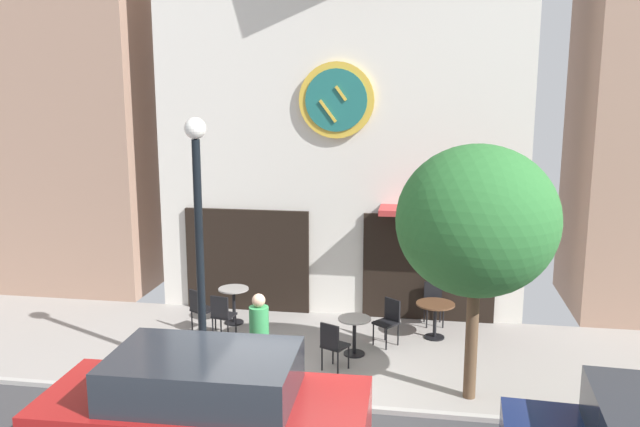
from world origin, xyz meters
TOP-DOWN VIEW (x-y plane):
  - ground_plane at (0.00, -0.46)m, footprint 24.46×9.70m
  - clock_building at (0.09, 5.38)m, footprint 8.01×3.23m
  - neighbor_building_left at (-8.00, 6.83)m, footprint 6.71×4.91m
  - street_lamp at (-1.78, 0.93)m, footprint 0.36×0.36m
  - street_tree at (2.77, 0.77)m, footprint 2.51×2.26m
  - cafe_table_center_right at (-1.97, 3.43)m, footprint 0.64×0.64m
  - cafe_table_leftmost at (0.74, 2.19)m, footprint 0.62×0.62m
  - cafe_table_center_left at (2.24, 3.27)m, footprint 0.77×0.77m
  - cafe_chair_under_awning at (-1.96, 2.57)m, footprint 0.47×0.47m
  - cafe_chair_near_tree at (-2.51, 2.84)m, footprint 0.55×0.55m
  - cafe_chair_curbside at (1.35, 2.80)m, footprint 0.56×0.56m
  - cafe_chair_outer at (2.21, 4.08)m, footprint 0.46×0.46m
  - cafe_chair_corner at (0.44, 1.39)m, footprint 0.54×0.54m
  - pedestrian_green at (-0.64, 0.46)m, footprint 0.42×0.42m
  - parked_car_red at (-0.81, -1.73)m, footprint 4.34×2.10m

SIDE VIEW (x-z plane):
  - ground_plane at x=0.00m, z-range -0.09..0.04m
  - cafe_table_leftmost at x=0.74m, z-range 0.12..0.83m
  - cafe_table_center_right at x=-1.97m, z-range 0.13..0.90m
  - cafe_chair_under_awning at x=-1.96m, z-range 0.08..0.98m
  - cafe_chair_near_tree at x=-2.51m, z-range 0.08..0.98m
  - cafe_chair_curbside at x=1.35m, z-range 0.08..0.98m
  - cafe_chair_outer at x=2.21m, z-range 0.08..0.98m
  - cafe_chair_corner at x=0.44m, z-range 0.08..0.98m
  - cafe_table_center_left at x=2.24m, z-range 0.17..0.90m
  - parked_car_red at x=-0.81m, z-range -0.01..1.54m
  - pedestrian_green at x=-0.64m, z-range 0.03..1.70m
  - street_lamp at x=-1.78m, z-range 0.03..4.50m
  - street_tree at x=2.77m, z-range 0.85..4.97m
  - clock_building at x=0.09m, z-range 0.19..10.42m
  - neighbor_building_left at x=-8.00m, z-range 0.00..11.85m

